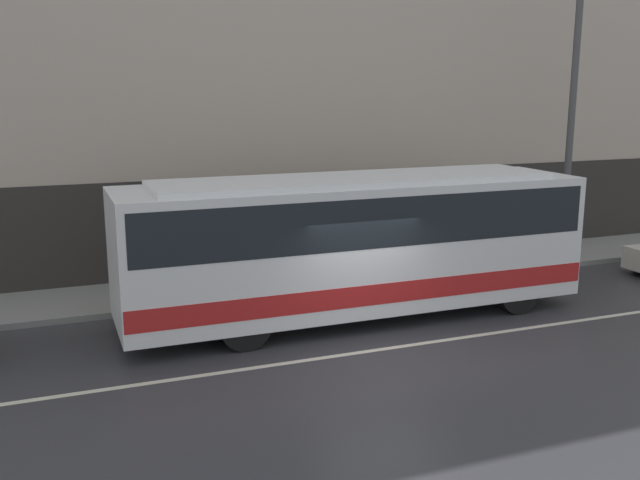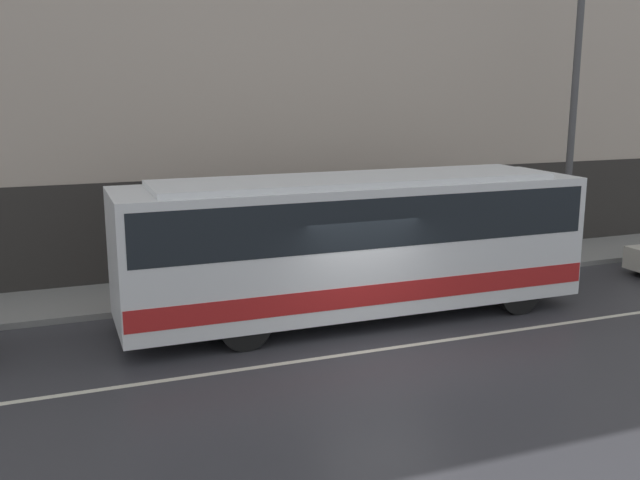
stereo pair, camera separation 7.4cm
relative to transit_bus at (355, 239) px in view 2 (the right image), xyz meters
name	(u,v)px [view 2 (the right image)]	position (x,y,z in m)	size (l,w,h in m)	color
ground_plane	(379,350)	(-0.38, -2.12, -1.84)	(60.00, 60.00, 0.00)	#333338
sidewalk	(294,281)	(-0.38, 3.20, -1.76)	(60.00, 2.64, 0.15)	gray
building_facade	(275,71)	(-0.38, 4.66, 3.79)	(60.00, 0.35, 11.66)	#B7A899
lane_stripe	(379,350)	(-0.38, -2.12, -1.83)	(54.00, 0.14, 0.01)	beige
transit_bus	(355,239)	(0.00, 0.00, 0.00)	(10.62, 2.60, 3.27)	white
utility_pole_near	(573,109)	(7.88, 2.41, 2.74)	(0.20, 0.20, 8.85)	#4C4C4F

